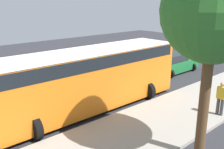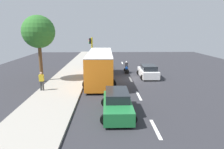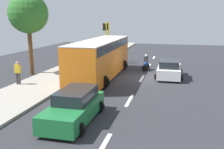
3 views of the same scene
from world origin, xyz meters
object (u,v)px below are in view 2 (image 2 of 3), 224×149
object	(u,v)px
pedestrian_near_signal	(42,81)
traffic_light_midblock	(92,48)
traffic_light_corner	(91,49)
street_tree_north	(38,32)
motorcycle	(126,68)
city_bus	(100,64)
car_white	(148,72)
car_green	(117,104)

from	to	relation	value
pedestrian_near_signal	traffic_light_midblock	world-z (taller)	traffic_light_midblock
traffic_light_corner	street_tree_north	world-z (taller)	street_tree_north
motorcycle	traffic_light_corner	xyz separation A→B (m)	(4.73, -2.54, 2.29)
city_bus	street_tree_north	world-z (taller)	street_tree_north
motorcycle	pedestrian_near_signal	distance (m)	11.83
city_bus	traffic_light_corner	size ratio (longest dim) A/B	2.44
pedestrian_near_signal	street_tree_north	bearing A→B (deg)	-72.88
city_bus	traffic_light_corner	world-z (taller)	traffic_light_corner
pedestrian_near_signal	traffic_light_midblock	xyz separation A→B (m)	(-3.71, -11.86, 1.87)
city_bus	motorcycle	distance (m)	5.35
city_bus	traffic_light_corner	xyz separation A→B (m)	(1.43, -6.58, 1.08)
motorcycle	traffic_light_corner	distance (m)	5.84
car_white	traffic_light_midblock	bearing A→B (deg)	-42.40
motorcycle	car_white	bearing A→B (deg)	128.90
traffic_light_midblock	car_green	bearing A→B (deg)	99.32
car_white	traffic_light_corner	size ratio (longest dim) A/B	0.92
pedestrian_near_signal	street_tree_north	distance (m)	5.87
motorcycle	street_tree_north	distance (m)	11.56
street_tree_north	traffic_light_corner	bearing A→B (deg)	-125.34
city_bus	pedestrian_near_signal	bearing A→B (deg)	39.56
car_white	pedestrian_near_signal	bearing A→B (deg)	27.00
traffic_light_corner	street_tree_north	bearing A→B (deg)	54.66
pedestrian_near_signal	traffic_light_midblock	size ratio (longest dim) A/B	0.38
street_tree_north	traffic_light_midblock	bearing A→B (deg)	-121.65
city_bus	pedestrian_near_signal	xyz separation A→B (m)	(5.14, 4.25, -0.79)
car_green	street_tree_north	distance (m)	12.75
motorcycle	traffic_light_midblock	distance (m)	6.36
pedestrian_near_signal	street_tree_north	world-z (taller)	street_tree_north
city_bus	traffic_light_midblock	xyz separation A→B (m)	(1.43, -7.62, 1.08)
car_green	city_bus	distance (m)	9.58
traffic_light_midblock	city_bus	bearing A→B (deg)	100.65
motorcycle	pedestrian_near_signal	bearing A→B (deg)	44.47
city_bus	traffic_light_midblock	bearing A→B (deg)	-79.35
car_white	pedestrian_near_signal	size ratio (longest dim) A/B	2.44
car_green	traffic_light_corner	world-z (taller)	traffic_light_corner
street_tree_north	pedestrian_near_signal	bearing A→B (deg)	107.12
car_green	traffic_light_corner	distance (m)	16.39
traffic_light_corner	motorcycle	bearing A→B (deg)	151.80
traffic_light_corner	traffic_light_midblock	world-z (taller)	same
traffic_light_midblock	traffic_light_corner	bearing A→B (deg)	90.00
street_tree_north	motorcycle	bearing A→B (deg)	-155.56
car_white	motorcycle	bearing A→B (deg)	-51.10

